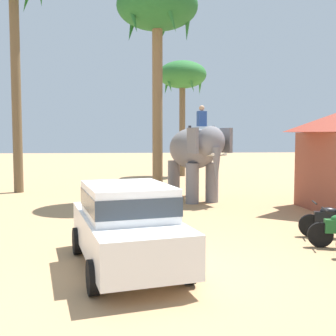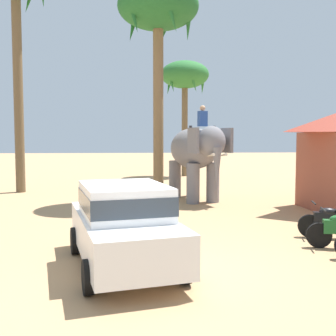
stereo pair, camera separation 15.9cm
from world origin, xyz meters
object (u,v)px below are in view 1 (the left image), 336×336
(palm_tree_behind_elephant, at_px, (157,13))
(palm_tree_near_hut, at_px, (182,78))
(motorcycle_end_of_row, at_px, (334,220))
(car_sedan_foreground, at_px, (127,222))
(elephant_with_mahout, at_px, (195,153))

(palm_tree_behind_elephant, xyz_separation_m, palm_tree_near_hut, (2.33, 11.01, -0.93))
(motorcycle_end_of_row, relative_size, palm_tree_behind_elephant, 0.20)
(palm_tree_near_hut, bearing_deg, car_sedan_foreground, -100.13)
(motorcycle_end_of_row, distance_m, palm_tree_near_hut, 18.52)
(palm_tree_behind_elephant, bearing_deg, palm_tree_near_hut, 78.04)
(palm_tree_near_hut, bearing_deg, motorcycle_end_of_row, -83.76)
(car_sedan_foreground, distance_m, motorcycle_end_of_row, 5.76)
(palm_tree_behind_elephant, distance_m, palm_tree_near_hut, 11.29)
(car_sedan_foreground, bearing_deg, elephant_with_mahout, 72.74)
(palm_tree_near_hut, bearing_deg, elephant_with_mahout, -94.13)
(palm_tree_behind_elephant, height_order, palm_tree_near_hut, palm_tree_behind_elephant)
(palm_tree_behind_elephant, bearing_deg, elephant_with_mahout, 9.25)
(car_sedan_foreground, bearing_deg, palm_tree_behind_elephant, 82.31)
(car_sedan_foreground, relative_size, elephant_with_mahout, 1.09)
(motorcycle_end_of_row, bearing_deg, elephant_with_mahout, 112.00)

